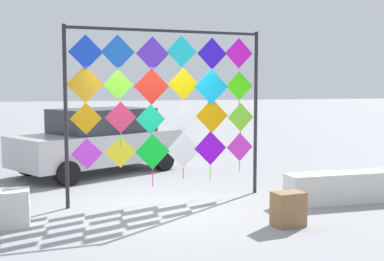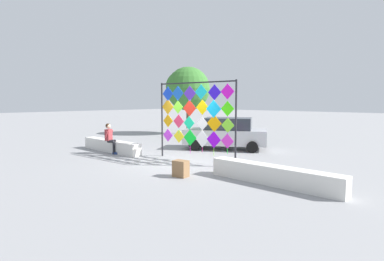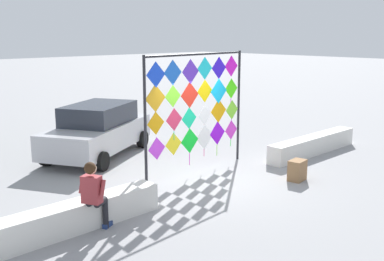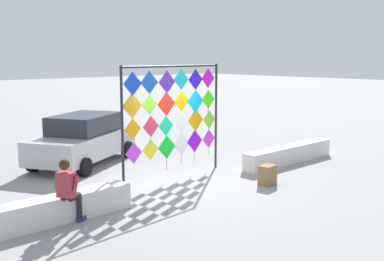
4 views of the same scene
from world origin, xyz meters
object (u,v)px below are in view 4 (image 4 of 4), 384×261
Objects in this scene: parked_car at (83,139)px; cardboard_box_large at (267,175)px; kite_display_rack at (174,111)px; seated_vendor at (68,186)px.

cardboard_box_large is at bearing -67.40° from parked_car.
kite_display_rack is 3.68m from parked_car.
kite_display_rack is 4.43m from seated_vendor.
cardboard_box_large is (2.34, -5.62, -0.54)m from parked_car.
cardboard_box_large is (1.38, -2.25, -1.66)m from kite_display_rack.
seated_vendor is 0.32× the size of parked_car.
seated_vendor is at bearing -160.92° from kite_display_rack.
parked_car is at bearing 105.93° from kite_display_rack.
parked_car is 6.11m from cardboard_box_large.
cardboard_box_large is at bearing -58.51° from kite_display_rack.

